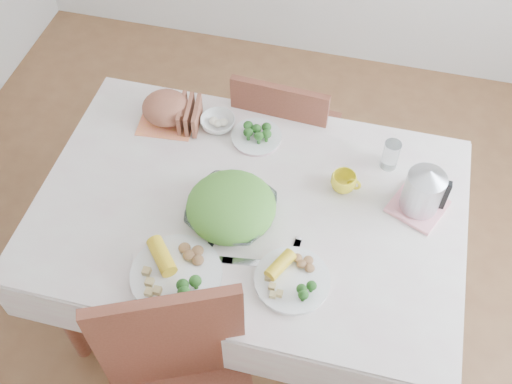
% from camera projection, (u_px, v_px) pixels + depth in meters
% --- Properties ---
extents(floor, '(3.60, 3.60, 0.00)m').
position_uv_depth(floor, '(251.00, 304.00, 2.72)').
color(floor, brown).
rests_on(floor, ground).
extents(dining_table, '(1.40, 0.90, 0.75)m').
position_uv_depth(dining_table, '(250.00, 261.00, 2.42)').
color(dining_table, brown).
rests_on(dining_table, floor).
extents(tablecloth, '(1.50, 1.00, 0.01)m').
position_uv_depth(tablecloth, '(249.00, 206.00, 2.12)').
color(tablecloth, silver).
rests_on(tablecloth, dining_table).
extents(chair_far, '(0.44, 0.44, 0.91)m').
position_uv_depth(chair_far, '(288.00, 133.00, 2.72)').
color(chair_far, brown).
rests_on(chair_far, floor).
extents(salad_bowl, '(0.33, 0.33, 0.07)m').
position_uv_depth(salad_bowl, '(231.00, 212.00, 2.05)').
color(salad_bowl, white).
rests_on(salad_bowl, tablecloth).
extents(dinner_plate_left, '(0.39, 0.39, 0.02)m').
position_uv_depth(dinner_plate_left, '(176.00, 275.00, 1.93)').
color(dinner_plate_left, white).
rests_on(dinner_plate_left, tablecloth).
extents(dinner_plate_right, '(0.35, 0.35, 0.02)m').
position_uv_depth(dinner_plate_right, '(292.00, 280.00, 1.92)').
color(dinner_plate_right, white).
rests_on(dinner_plate_right, tablecloth).
extents(broccoli_plate, '(0.21, 0.21, 0.02)m').
position_uv_depth(broccoli_plate, '(257.00, 137.00, 2.29)').
color(broccoli_plate, beige).
rests_on(broccoli_plate, tablecloth).
extents(napkin, '(0.23, 0.23, 0.00)m').
position_uv_depth(napkin, '(168.00, 119.00, 2.36)').
color(napkin, '#FF8754').
rests_on(napkin, tablecloth).
extents(bread_loaf, '(0.22, 0.21, 0.11)m').
position_uv_depth(bread_loaf, '(166.00, 108.00, 2.32)').
color(bread_loaf, brown).
rests_on(bread_loaf, napkin).
extents(fruit_bowl, '(0.17, 0.17, 0.04)m').
position_uv_depth(fruit_bowl, '(218.00, 123.00, 2.32)').
color(fruit_bowl, white).
rests_on(fruit_bowl, tablecloth).
extents(yellow_mug, '(0.11, 0.11, 0.07)m').
position_uv_depth(yellow_mug, '(343.00, 182.00, 2.13)').
color(yellow_mug, yellow).
rests_on(yellow_mug, tablecloth).
extents(glass_tumbler, '(0.07, 0.07, 0.12)m').
position_uv_depth(glass_tumbler, '(391.00, 154.00, 2.17)').
color(glass_tumbler, white).
rests_on(glass_tumbler, tablecloth).
extents(pink_tray, '(0.23, 0.23, 0.01)m').
position_uv_depth(pink_tray, '(418.00, 206.00, 2.10)').
color(pink_tray, pink).
rests_on(pink_tray, tablecloth).
extents(electric_kettle, '(0.17, 0.17, 0.19)m').
position_uv_depth(electric_kettle, '(425.00, 186.00, 2.01)').
color(electric_kettle, '#B2B5BA').
rests_on(electric_kettle, pink_tray).
extents(fork_left, '(0.05, 0.18, 0.00)m').
position_uv_depth(fork_left, '(199.00, 263.00, 1.96)').
color(fork_left, silver).
rests_on(fork_left, tablecloth).
extents(fork_right, '(0.04, 0.19, 0.00)m').
position_uv_depth(fork_right, '(290.00, 263.00, 1.97)').
color(fork_right, silver).
rests_on(fork_right, tablecloth).
extents(knife, '(0.22, 0.06, 0.00)m').
position_uv_depth(knife, '(255.00, 263.00, 1.97)').
color(knife, silver).
rests_on(knife, tablecloth).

